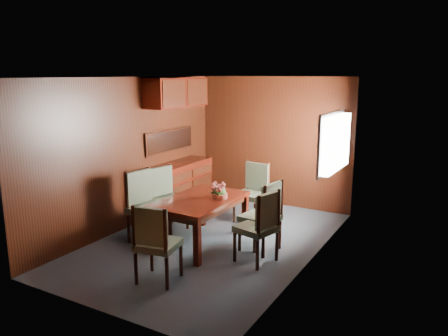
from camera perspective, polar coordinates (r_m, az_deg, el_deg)
The scene contains 11 objects.
ground at distance 6.60m, azimuth -1.62°, elevation -9.55°, with size 4.50×4.50×0.00m, color #333D46.
room_shell at distance 6.52m, azimuth -0.98°, elevation 5.02°, with size 3.06×4.52×2.41m.
sideboard at distance 7.91m, azimuth -5.66°, elevation -2.46°, with size 0.48×1.40×0.90m, color #360D06.
dining_table at distance 6.36m, azimuth -3.18°, elevation -4.83°, with size 0.93×1.46×0.68m.
chair_left_near at distance 6.56m, azimuth -10.30°, elevation -4.39°, with size 0.54×0.56×1.07m.
chair_left_far at distance 7.03m, azimuth -7.64°, elevation -3.44°, with size 0.56×0.57×1.01m.
chair_right_near at distance 5.73m, azimuth 4.82°, elevation -7.19°, with size 0.55×0.56×0.99m.
chair_right_far at distance 6.10m, azimuth 5.37°, elevation -5.80°, with size 0.54×0.55×1.02m.
chair_head at distance 5.24m, azimuth -9.00°, elevation -9.22°, with size 0.54×0.52×0.98m.
chair_foot at distance 7.35m, azimuth 3.88°, elevation -2.72°, with size 0.53×0.51×1.00m.
flower_centerpiece at distance 6.31m, azimuth -0.55°, elevation -2.91°, with size 0.25×0.25×0.25m.
Camera 1 is at (3.18, -5.24, 2.45)m, focal length 35.00 mm.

